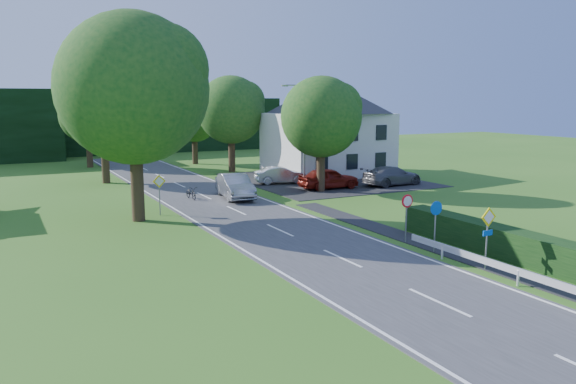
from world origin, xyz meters
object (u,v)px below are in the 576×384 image
parked_car_silver_b (364,168)px  parked_car_grey (392,176)px  parked_car_silver_a (281,175)px  parasol (292,169)px  moving_car (235,186)px  streetlight (303,131)px  motorcycle (191,193)px  parked_car_red (329,178)px

parked_car_silver_b → parked_car_grey: bearing=150.9°
parked_car_silver_a → parasol: size_ratio=2.18×
moving_car → parasol: bearing=47.8°
streetlight → moving_car: size_ratio=1.57×
streetlight → motorcycle: (-9.26, -0.78, -3.99)m
parked_car_silver_a → parked_car_grey: parked_car_grey is taller
motorcycle → parked_car_silver_b: (17.89, 4.78, 0.18)m
motorcycle → parked_car_grey: size_ratio=0.32×
parked_car_silver_a → motorcycle: bearing=124.6°
parked_car_silver_b → motorcycle: bearing=90.3°
parked_car_silver_b → parked_car_red: bearing=112.2°
moving_car → motorcycle: (-2.84, 1.07, -0.40)m
parked_car_red → parked_car_grey: 5.56m
parked_car_silver_a → parasol: parasol is taller
parked_car_silver_b → parasol: (-7.01, 0.76, 0.26)m
parked_car_silver_b → streetlight: bearing=100.2°
streetlight → parked_car_silver_b: (8.63, 4.00, -3.81)m
parked_car_silver_b → parasol: parasol is taller
streetlight → motorcycle: 10.11m
moving_car → parasol: size_ratio=2.61×
streetlight → parked_car_silver_a: 4.68m
motorcycle → streetlight: bearing=1.5°
parked_car_silver_b → parasol: bearing=69.1°
parked_car_red → parked_car_silver_b: 8.83m
streetlight → moving_car: streetlight is taller
parasol → streetlight: bearing=-108.8°
parked_car_grey → parasol: (-5.45, 6.85, 0.12)m
motorcycle → parked_car_silver_b: 18.52m
moving_car → parked_car_silver_a: size_ratio=1.20×
motorcycle → parked_car_grey: parked_car_grey is taller
parked_car_red → parked_car_silver_a: parked_car_red is taller
streetlight → parked_car_silver_a: streetlight is taller
parked_car_silver_a → streetlight: bearing=-157.8°
moving_car → parked_car_grey: 13.50m
parked_car_grey → parked_car_silver_b: parked_car_grey is taller
parked_car_silver_b → parasol: 7.06m
moving_car → parked_car_silver_a: 7.54m
motorcycle → parasol: parasol is taller
parked_car_silver_a → moving_car: bearing=140.4°
streetlight → parked_car_red: (1.57, -1.30, -3.62)m
parasol → parked_car_silver_a: bearing=-136.8°
parked_car_red → moving_car: bearing=96.2°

